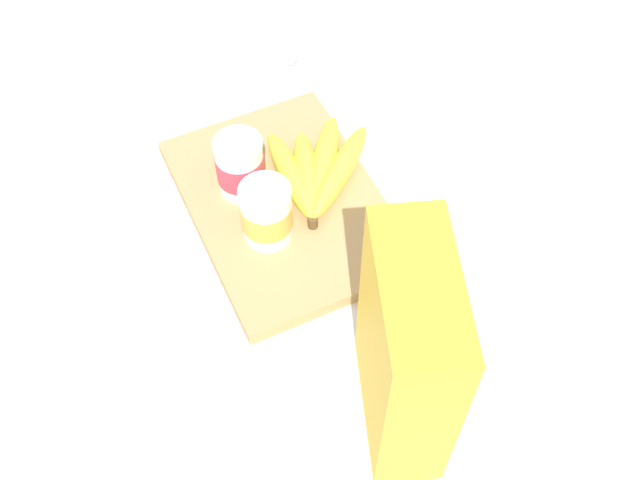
{
  "coord_description": "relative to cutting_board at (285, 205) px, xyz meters",
  "views": [
    {
      "loc": [
        -0.62,
        0.24,
        0.86
      ],
      "look_at": [
        -0.11,
        0.0,
        0.07
      ],
      "focal_mm": 43.08,
      "sensor_mm": 36.0,
      "label": 1
    }
  ],
  "objects": [
    {
      "name": "ground_plane",
      "position": [
        0.0,
        0.0,
        -0.01
      ],
      "size": [
        2.4,
        2.4,
        0.0
      ],
      "primitive_type": "plane",
      "color": "silver"
    },
    {
      "name": "cutting_board",
      "position": [
        0.0,
        0.0,
        0.0
      ],
      "size": [
        0.36,
        0.25,
        0.02
      ],
      "primitive_type": "cube",
      "color": "tan",
      "rests_on": "ground_plane"
    },
    {
      "name": "cereal_box",
      "position": [
        -0.33,
        0.0,
        0.13
      ],
      "size": [
        0.19,
        0.13,
        0.28
      ],
      "primitive_type": "cube",
      "rotation": [
        0.0,
        0.0,
        2.79
      ],
      "color": "yellow",
      "rests_on": "ground_plane"
    },
    {
      "name": "yogurt_cup_front",
      "position": [
        -0.04,
        0.04,
        0.06
      ],
      "size": [
        0.07,
        0.07,
        0.09
      ],
      "color": "white",
      "rests_on": "cutting_board"
    },
    {
      "name": "yogurt_cup_back",
      "position": [
        0.05,
        0.04,
        0.06
      ],
      "size": [
        0.07,
        0.07,
        0.09
      ],
      "color": "white",
      "rests_on": "cutting_board"
    },
    {
      "name": "banana_bunch",
      "position": [
        0.01,
        -0.06,
        0.03
      ],
      "size": [
        0.18,
        0.16,
        0.04
      ],
      "color": "#DADF3D",
      "rests_on": "cutting_board"
    },
    {
      "name": "spoon",
      "position": [
        0.26,
        -0.11,
        -0.01
      ],
      "size": [
        0.08,
        0.12,
        0.01
      ],
      "color": "silver",
      "rests_on": "ground_plane"
    }
  ]
}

